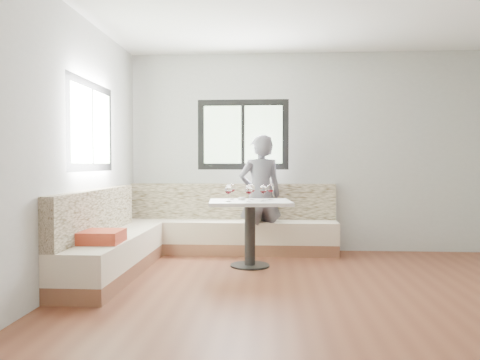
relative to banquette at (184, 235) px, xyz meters
name	(u,v)px	position (x,y,z in m)	size (l,w,h in m)	color
room	(318,144)	(1.51, -1.54, 1.08)	(5.01, 5.01, 2.81)	brown
banquette	(184,235)	(0.00, 0.00, 0.00)	(2.90, 2.80, 0.95)	brown
table	(250,217)	(0.84, -0.23, 0.26)	(1.03, 0.84, 0.79)	black
person	(260,195)	(0.95, 0.50, 0.48)	(0.59, 0.39, 1.62)	#535058
olive_ramekin	(242,199)	(0.74, -0.15, 0.48)	(0.09, 0.09, 0.03)	white
wine_glass_a	(228,190)	(0.60, -0.41, 0.60)	(0.09, 0.09, 0.19)	white
wine_glass_b	(249,190)	(0.84, -0.45, 0.60)	(0.09, 0.09, 0.19)	white
wine_glass_c	(263,190)	(1.00, -0.31, 0.60)	(0.09, 0.09, 0.19)	white
wine_glass_d	(252,189)	(0.86, -0.11, 0.60)	(0.09, 0.09, 0.19)	white
wine_glass_e	(270,189)	(1.08, -0.09, 0.60)	(0.09, 0.09, 0.19)	white
wine_glass_f	(232,188)	(0.61, -0.04, 0.60)	(0.09, 0.09, 0.19)	white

